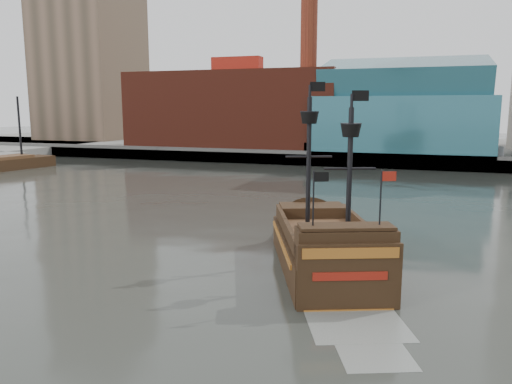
% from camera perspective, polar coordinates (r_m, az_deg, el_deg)
% --- Properties ---
extents(ground, '(400.00, 400.00, 0.00)m').
position_cam_1_polar(ground, '(29.03, -12.56, -10.85)').
color(ground, '#2B2E28').
rests_on(ground, ground).
extents(promenade_far, '(220.00, 60.00, 2.00)m').
position_cam_1_polar(promenade_far, '(116.35, 11.71, 4.93)').
color(promenade_far, slate).
rests_on(promenade_far, ground).
extents(seawall, '(220.00, 1.00, 2.60)m').
position_cam_1_polar(seawall, '(87.25, 9.25, 3.71)').
color(seawall, '#4C4C49').
rests_on(seawall, ground).
extents(skyline, '(149.00, 45.00, 62.00)m').
position_cam_1_polar(skyline, '(109.04, 14.46, 16.94)').
color(skyline, brown).
rests_on(skyline, promenade_far).
extents(pirate_ship, '(10.78, 17.33, 12.49)m').
position_cam_1_polar(pirate_ship, '(31.54, 7.94, -6.88)').
color(pirate_ship, black).
rests_on(pirate_ship, ground).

